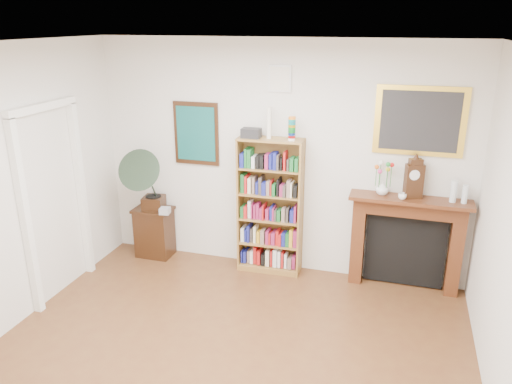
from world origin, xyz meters
TOP-DOWN VIEW (x-y plane):
  - room at (0.00, 0.00)m, footprint 4.51×5.01m
  - door_casing at (-2.21, 1.20)m, footprint 0.08×1.02m
  - teal_poster at (-1.05, 2.48)m, footprint 0.58×0.04m
  - small_picture at (0.00, 2.48)m, footprint 0.26×0.04m
  - gilt_painting at (1.55, 2.48)m, footprint 0.95×0.04m
  - bookshelf at (-0.07, 2.34)m, footprint 0.78×0.30m
  - side_cabinet at (-1.62, 2.30)m, footprint 0.49×0.36m
  - fireplace at (1.54, 2.40)m, footprint 1.32×0.32m
  - gramophone at (-1.62, 2.18)m, footprint 0.61×0.72m
  - cd_stack at (-1.39, 2.18)m, footprint 0.14×0.14m
  - mantel_clock at (1.55, 2.36)m, footprint 0.22×0.16m
  - flower_vase at (1.23, 2.38)m, footprint 0.19×0.19m
  - teacup at (1.45, 2.28)m, footprint 0.09×0.09m
  - bottle_left at (1.97, 2.36)m, footprint 0.07×0.07m
  - bottle_right at (2.09, 2.35)m, footprint 0.06×0.06m

SIDE VIEW (x-z plane):
  - side_cabinet at x=-1.62m, z-range 0.00..0.66m
  - fireplace at x=1.54m, z-range 0.10..1.21m
  - cd_stack at x=-1.39m, z-range 0.66..0.74m
  - bookshelf at x=-0.07m, z-range -0.03..1.91m
  - gramophone at x=-1.62m, z-range 0.72..1.57m
  - teacup at x=1.45m, z-range 1.12..1.19m
  - flower_vase at x=1.23m, z-range 1.12..1.27m
  - bottle_right at x=2.09m, z-range 1.12..1.32m
  - bottle_left at x=1.97m, z-range 1.12..1.36m
  - door_casing at x=-2.21m, z-range 0.18..2.35m
  - mantel_clock at x=1.55m, z-range 1.11..1.55m
  - room at x=0.00m, z-range -0.01..2.81m
  - teal_poster at x=-1.05m, z-range 1.26..2.04m
  - gilt_painting at x=1.55m, z-range 1.58..2.33m
  - small_picture at x=0.00m, z-range 2.20..2.50m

